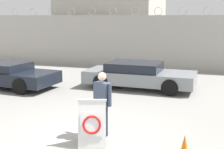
# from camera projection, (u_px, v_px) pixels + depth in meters

# --- Properties ---
(ground_plane) EXTENTS (90.00, 90.00, 0.00)m
(ground_plane) POSITION_uv_depth(u_px,v_px,m) (83.00, 138.00, 7.90)
(ground_plane) COLOR gray
(perimeter_wall) EXTENTS (36.00, 0.30, 3.56)m
(perimeter_wall) POSITION_uv_depth(u_px,v_px,m) (158.00, 42.00, 18.06)
(perimeter_wall) COLOR #ADA8A0
(perimeter_wall) RESTS_ON ground_plane
(building_block) EXTENTS (6.83, 7.49, 5.84)m
(building_block) POSITION_uv_depth(u_px,v_px,m) (114.00, 18.00, 24.13)
(building_block) COLOR #B2ADA3
(building_block) RESTS_ON ground_plane
(barricade_sign) EXTENTS (0.81, 0.82, 1.11)m
(barricade_sign) POSITION_uv_depth(u_px,v_px,m) (92.00, 123.00, 7.40)
(barricade_sign) COLOR white
(barricade_sign) RESTS_ON ground_plane
(security_guard) EXTENTS (0.58, 0.54, 1.66)m
(security_guard) POSITION_uv_depth(u_px,v_px,m) (102.00, 101.00, 7.95)
(security_guard) COLOR #232838
(security_guard) RESTS_ON ground_plane
(parked_car_front_coupe) EXTENTS (4.55, 2.21, 1.07)m
(parked_car_front_coupe) POSITION_uv_depth(u_px,v_px,m) (7.00, 74.00, 13.55)
(parked_car_front_coupe) COLOR black
(parked_car_front_coupe) RESTS_ON ground_plane
(parked_car_rear_sedan) EXTENTS (4.70, 2.11, 1.12)m
(parked_car_rear_sedan) POSITION_uv_depth(u_px,v_px,m) (139.00, 75.00, 13.32)
(parked_car_rear_sedan) COLOR black
(parked_car_rear_sedan) RESTS_ON ground_plane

